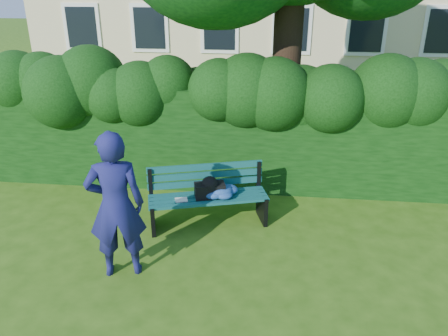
# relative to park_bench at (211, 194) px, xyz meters

# --- Properties ---
(ground) EXTENTS (80.00, 80.00, 0.00)m
(ground) POSITION_rel_park_bench_xyz_m (0.21, -0.65, -0.50)
(ground) COLOR #2F5611
(ground) RESTS_ON ground
(hedge) EXTENTS (10.00, 1.00, 1.80)m
(hedge) POSITION_rel_park_bench_xyz_m (0.21, 1.55, 0.40)
(hedge) COLOR black
(hedge) RESTS_ON ground
(park_bench) EXTENTS (1.86, 1.04, 0.89)m
(park_bench) POSITION_rel_park_bench_xyz_m (0.00, 0.00, 0.00)
(park_bench) COLOR #0E4A47
(park_bench) RESTS_ON ground
(man_reading) EXTENTS (0.79, 0.63, 1.90)m
(man_reading) POSITION_rel_park_bench_xyz_m (-0.96, -1.36, 0.46)
(man_reading) COLOR navy
(man_reading) RESTS_ON ground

